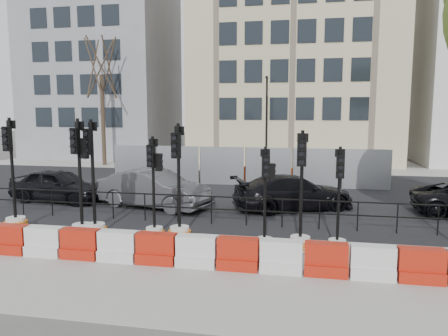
% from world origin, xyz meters
% --- Properties ---
extents(ground, '(120.00, 120.00, 0.00)m').
position_xyz_m(ground, '(0.00, 0.00, 0.00)').
color(ground, '#51514C').
rests_on(ground, ground).
extents(sidewalk_near, '(40.00, 6.00, 0.02)m').
position_xyz_m(sidewalk_near, '(0.00, -3.00, 0.01)').
color(sidewalk_near, gray).
rests_on(sidewalk_near, ground).
extents(road, '(40.00, 14.00, 0.03)m').
position_xyz_m(road, '(0.00, 7.00, 0.01)').
color(road, black).
rests_on(road, ground).
extents(sidewalk_far, '(40.00, 4.00, 0.02)m').
position_xyz_m(sidewalk_far, '(0.00, 16.00, 0.01)').
color(sidewalk_far, gray).
rests_on(sidewalk_far, ground).
extents(building_grey, '(11.00, 9.06, 14.00)m').
position_xyz_m(building_grey, '(-14.00, 21.99, 7.00)').
color(building_grey, gray).
rests_on(building_grey, ground).
extents(building_cream, '(15.00, 10.06, 18.00)m').
position_xyz_m(building_cream, '(2.00, 21.99, 9.00)').
color(building_cream, beige).
rests_on(building_cream, ground).
extents(kerb_railing, '(18.00, 0.04, 1.00)m').
position_xyz_m(kerb_railing, '(0.00, 1.20, 0.69)').
color(kerb_railing, black).
rests_on(kerb_railing, ground).
extents(heras_fencing, '(14.33, 1.72, 2.00)m').
position_xyz_m(heras_fencing, '(-0.49, 9.71, 0.71)').
color(heras_fencing, '#94989C').
rests_on(heras_fencing, ground).
extents(lamp_post_far, '(0.12, 0.56, 6.00)m').
position_xyz_m(lamp_post_far, '(0.50, 14.98, 3.22)').
color(lamp_post_far, black).
rests_on(lamp_post_far, ground).
extents(tree_bare_far, '(2.00, 2.00, 9.00)m').
position_xyz_m(tree_bare_far, '(-11.00, 15.50, 6.65)').
color(tree_bare_far, '#473828').
rests_on(tree_bare_far, ground).
extents(barrier_row, '(14.65, 0.50, 0.80)m').
position_xyz_m(barrier_row, '(0.00, -2.80, 0.37)').
color(barrier_row, red).
rests_on(barrier_row, ground).
extents(traffic_signal_a, '(0.72, 0.72, 3.66)m').
position_xyz_m(traffic_signal_a, '(-6.07, -0.77, 0.76)').
color(traffic_signal_a, silver).
rests_on(traffic_signal_a, ground).
extents(traffic_signal_b, '(0.72, 0.72, 3.65)m').
position_xyz_m(traffic_signal_b, '(-3.52, -1.12, 0.87)').
color(traffic_signal_b, silver).
rests_on(traffic_signal_b, ground).
extents(traffic_signal_c, '(0.71, 0.71, 3.63)m').
position_xyz_m(traffic_signal_c, '(-3.17, -1.00, 0.75)').
color(traffic_signal_c, silver).
rests_on(traffic_signal_c, ground).
extents(traffic_signal_d, '(0.62, 0.62, 3.13)m').
position_xyz_m(traffic_signal_d, '(-1.31, -0.83, 0.74)').
color(traffic_signal_d, silver).
rests_on(traffic_signal_d, ground).
extents(traffic_signal_e, '(0.69, 0.69, 3.51)m').
position_xyz_m(traffic_signal_e, '(-0.55, -0.77, 0.72)').
color(traffic_signal_e, silver).
rests_on(traffic_signal_e, ground).
extents(traffic_signal_f, '(0.57, 0.57, 2.91)m').
position_xyz_m(traffic_signal_f, '(2.07, -1.21, 0.69)').
color(traffic_signal_f, silver).
rests_on(traffic_signal_f, ground).
extents(traffic_signal_g, '(0.66, 0.66, 3.35)m').
position_xyz_m(traffic_signal_g, '(3.04, -1.05, 0.69)').
color(traffic_signal_g, silver).
rests_on(traffic_signal_g, ground).
extents(traffic_signal_h, '(0.58, 0.58, 2.92)m').
position_xyz_m(traffic_signal_h, '(4.04, -0.98, 0.60)').
color(traffic_signal_h, silver).
rests_on(traffic_signal_h, ground).
extents(car_a, '(2.50, 4.50, 1.42)m').
position_xyz_m(car_a, '(-7.21, 3.60, 0.71)').
color(car_a, black).
rests_on(car_a, ground).
extents(car_b, '(4.20, 5.55, 1.53)m').
position_xyz_m(car_b, '(-2.82, 3.29, 0.77)').
color(car_b, '#424247').
rests_on(car_b, ground).
extents(car_c, '(5.51, 6.20, 1.38)m').
position_xyz_m(car_c, '(2.66, 4.00, 0.69)').
color(car_c, black).
rests_on(car_c, ground).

